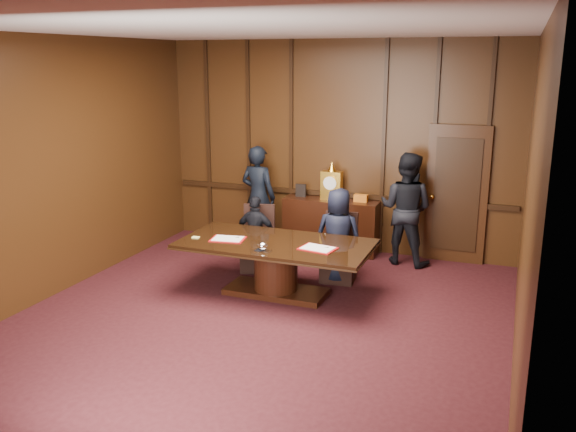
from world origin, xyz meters
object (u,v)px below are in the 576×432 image
Objects in this scene: sideboard at (331,223)px; signatory_left at (256,234)px; signatory_right at (338,236)px; conference_table at (276,259)px; witness_right at (406,209)px; witness_left at (258,197)px.

signatory_left is (-0.78, -1.36, 0.10)m from sideboard.
conference_table is at bearing 48.16° from signatory_right.
witness_right reaches higher than signatory_right.
signatory_left is at bearing -2.74° from signatory_right.
signatory_right is 1.43m from witness_right.
witness_left is at bearing -36.63° from signatory_right.
conference_table is (-0.13, -2.16, 0.02)m from sideboard.
conference_table is 2.23× the size of signatory_left.
signatory_left is at bearing 129.09° from conference_table.
sideboard is at bearing -71.77° from signatory_right.
witness_left is (-1.27, -0.16, 0.40)m from sideboard.
sideboard reaches higher than conference_table.
witness_left reaches higher than signatory_right.
conference_table is at bearing 65.82° from witness_right.
sideboard is 1.36× the size of signatory_left.
sideboard is 1.15× the size of signatory_right.
signatory_right reaches higher than conference_table.
conference_table is at bearing -93.41° from sideboard.
witness_right is (1.40, 2.00, 0.38)m from conference_table.
witness_right is (2.54, 0.00, 0.01)m from witness_left.
conference_table is 2.33m from witness_left.
witness_left reaches higher than conference_table.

